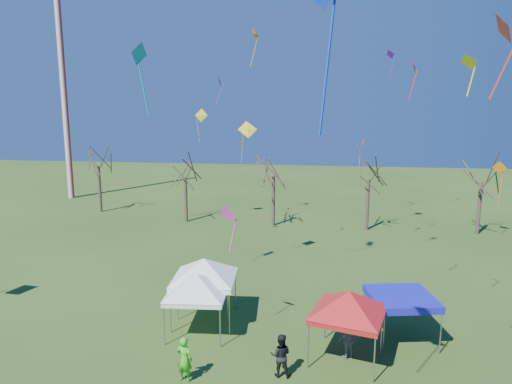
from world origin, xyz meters
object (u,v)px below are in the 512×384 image
tree_0 (97,150)px  tent_red (349,296)px  tent_white_mid (204,263)px  tent_blue (401,299)px  person_dark (281,355)px  tree_4 (483,164)px  tree_3 (369,162)px  person_grey (349,340)px  tree_1 (185,161)px  person_green (184,359)px  radio_mast (64,92)px  tree_2 (274,158)px  tent_white_west (197,278)px

tree_0 → tent_red: size_ratio=2.15×
tent_white_mid → tent_blue: size_ratio=1.29×
tent_white_mid → person_dark: bearing=-45.6°
tent_red → tree_0: bearing=133.6°
person_dark → tree_0: bearing=-52.8°
tree_4 → tent_white_mid: 27.26m
tent_white_mid → tent_red: 7.49m
tree_3 → tent_white_mid: tree_3 is taller
tent_red → tent_white_mid: bearing=159.0°
tree_4 → person_dark: size_ratio=4.44×
tree_0 → tent_blue: size_ratio=2.53×
tent_blue → person_grey: 3.36m
tree_1 → person_dark: 27.21m
tree_0 → person_grey: bearing=-46.3°
tree_0 → tree_1: 10.47m
tree_3 → person_green: 26.71m
radio_mast → person_grey: bearing=-45.5°
radio_mast → tree_2: bearing=-20.6°
tree_2 → tree_4: 17.73m
person_dark → person_grey: person_dark is taller
tree_1 → person_green: (7.59, -25.14, -4.87)m
tree_3 → person_dark: (-5.48, -23.65, -5.19)m
tent_white_west → tent_blue: tent_white_west is taller
tree_4 → tent_blue: 22.46m
tent_red → person_green: size_ratio=2.13×
tent_red → tree_3: bearing=82.8°
person_grey → tent_blue: bearing=-172.1°
tree_0 → tent_red: 35.14m
tree_3 → tent_blue: tree_3 is taller
tree_4 → person_dark: 28.34m
tent_blue → person_dark: size_ratio=1.87×
person_dark → tent_blue: bearing=-145.9°
tent_white_mid → tent_red: bearing=-21.0°
tree_0 → tree_4: (36.20, -3.38, -0.43)m
tree_1 → person_green: tree_1 is taller
tree_3 → tree_1: bearing=177.9°
tent_red → person_grey: size_ratio=2.29×
tent_blue → person_dark: (-5.22, -3.69, -1.16)m
tree_4 → tent_white_west: bearing=-132.8°
tree_1 → tree_2: bearing=-1.8°
radio_mast → tent_red: size_ratio=6.38×
tree_4 → tent_blue: tree_4 is taller
tent_white_west → person_green: bearing=-81.9°
tent_white_west → person_dark: bearing=-35.2°
tree_1 → tree_3: size_ratio=0.95×
tent_red → person_dark: size_ratio=2.21×
tent_white_west → person_dark: size_ratio=2.18×
tree_4 → person_dark: (-14.81, -23.61, -5.17)m
tent_red → person_green: tent_red is taller
tree_1 → tent_blue: tree_1 is taller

